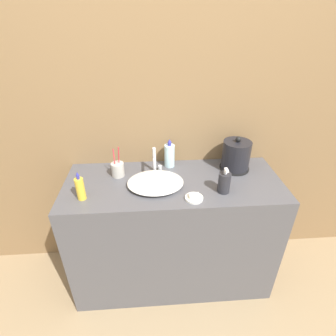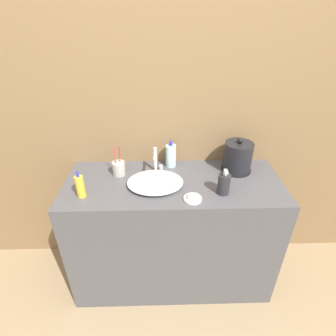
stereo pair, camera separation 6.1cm
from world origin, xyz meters
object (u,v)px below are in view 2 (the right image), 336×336
lotion_bottle (224,184)px  mouthwash_bottle (80,186)px  shampoo_bottle (171,155)px  toothbrush_cup (119,168)px  faucet (156,159)px  electric_kettle (238,158)px

lotion_bottle → mouthwash_bottle: (-0.81, -0.01, 0.01)m
shampoo_bottle → lotion_bottle: bearing=-48.2°
toothbrush_cup → mouthwash_bottle: 0.29m
faucet → shampoo_bottle: size_ratio=0.86×
lotion_bottle → mouthwash_bottle: mouthwash_bottle is taller
electric_kettle → lotion_bottle: electric_kettle is taller
electric_kettle → mouthwash_bottle: size_ratio=1.32×
lotion_bottle → shampoo_bottle: 0.43m
toothbrush_cup → lotion_bottle: (0.63, -0.22, 0.02)m
toothbrush_cup → lotion_bottle: 0.66m
shampoo_bottle → mouthwash_bottle: (-0.52, -0.33, -0.01)m
faucet → shampoo_bottle: shampoo_bottle is taller
toothbrush_cup → shampoo_bottle: (0.34, 0.10, 0.03)m
mouthwash_bottle → shampoo_bottle: bearing=32.7°
electric_kettle → lotion_bottle: bearing=-119.0°
mouthwash_bottle → faucet: bearing=30.8°
shampoo_bottle → toothbrush_cup: bearing=-163.1°
shampoo_bottle → mouthwash_bottle: bearing=-147.3°
mouthwash_bottle → electric_kettle: bearing=15.5°
shampoo_bottle → electric_kettle: bearing=-9.3°
mouthwash_bottle → lotion_bottle: bearing=0.7°
lotion_bottle → shampoo_bottle: bearing=131.8°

